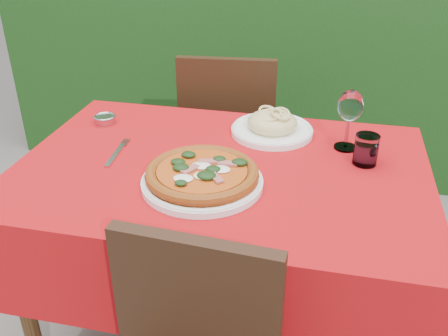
% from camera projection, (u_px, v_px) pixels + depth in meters
% --- Properties ---
extents(hedge, '(3.20, 0.55, 1.78)m').
position_uv_depth(hedge, '(283.00, 10.00, 2.78)').
color(hedge, black).
rests_on(hedge, ground).
extents(dining_table, '(1.26, 0.86, 0.75)m').
position_uv_depth(dining_table, '(221.00, 207.00, 1.61)').
color(dining_table, '#442C15').
rests_on(dining_table, ground).
extents(chair_far, '(0.45, 0.45, 0.91)m').
position_uv_depth(chair_far, '(229.00, 136.00, 2.27)').
color(chair_far, black).
rests_on(chair_far, ground).
extents(pizza_plate, '(0.37, 0.37, 0.07)m').
position_uv_depth(pizza_plate, '(202.00, 176.00, 1.42)').
color(pizza_plate, white).
rests_on(pizza_plate, dining_table).
extents(pasta_plate, '(0.28, 0.28, 0.08)m').
position_uv_depth(pasta_plate, '(272.00, 126.00, 1.73)').
color(pasta_plate, white).
rests_on(pasta_plate, dining_table).
extents(water_glass, '(0.07, 0.07, 0.10)m').
position_uv_depth(water_glass, '(366.00, 151.00, 1.53)').
color(water_glass, silver).
rests_on(water_glass, dining_table).
extents(wine_glass, '(0.08, 0.08, 0.20)m').
position_uv_depth(wine_glass, '(350.00, 108.00, 1.57)').
color(wine_glass, silver).
rests_on(wine_glass, dining_table).
extents(fork, '(0.04, 0.22, 0.01)m').
position_uv_depth(fork, '(115.00, 155.00, 1.59)').
color(fork, '#B7B7BE').
rests_on(fork, dining_table).
extents(steel_ramekin, '(0.07, 0.07, 0.03)m').
position_uv_depth(steel_ramekin, '(105.00, 120.00, 1.81)').
color(steel_ramekin, '#B9B9C0').
rests_on(steel_ramekin, dining_table).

